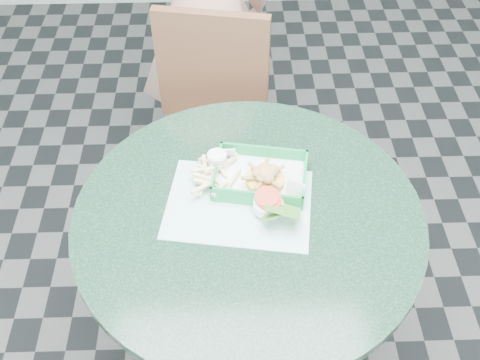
{
  "coord_description": "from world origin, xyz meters",
  "views": [
    {
      "loc": [
        -0.05,
        -0.97,
        1.94
      ],
      "look_at": [
        -0.02,
        0.1,
        0.79
      ],
      "focal_mm": 42.0,
      "sensor_mm": 36.0,
      "label": 1
    }
  ],
  "objects_px": {
    "cafe_table": "(248,254)",
    "food_basket": "(260,183)",
    "diner_person": "(204,2)",
    "crab_sandwich": "(266,179)",
    "sauce_ramekin": "(215,168)",
    "dining_chair": "(214,120)"
  },
  "relations": [
    {
      "from": "cafe_table",
      "to": "food_basket",
      "type": "distance_m",
      "value": 0.22
    },
    {
      "from": "diner_person",
      "to": "crab_sandwich",
      "type": "bearing_deg",
      "value": 82.3
    },
    {
      "from": "crab_sandwich",
      "to": "sauce_ramekin",
      "type": "distance_m",
      "value": 0.15
    },
    {
      "from": "dining_chair",
      "to": "sauce_ramekin",
      "type": "distance_m",
      "value": 0.58
    },
    {
      "from": "food_basket",
      "to": "sauce_ramekin",
      "type": "relative_size",
      "value": 4.46
    },
    {
      "from": "cafe_table",
      "to": "food_basket",
      "type": "xyz_separation_m",
      "value": [
        0.04,
        0.11,
        0.19
      ]
    },
    {
      "from": "diner_person",
      "to": "sauce_ramekin",
      "type": "height_order",
      "value": "diner_person"
    },
    {
      "from": "dining_chair",
      "to": "crab_sandwich",
      "type": "xyz_separation_m",
      "value": [
        0.15,
        -0.56,
        0.27
      ]
    },
    {
      "from": "diner_person",
      "to": "crab_sandwich",
      "type": "height_order",
      "value": "diner_person"
    },
    {
      "from": "dining_chair",
      "to": "crab_sandwich",
      "type": "relative_size",
      "value": 8.63
    },
    {
      "from": "food_basket",
      "to": "crab_sandwich",
      "type": "relative_size",
      "value": 2.36
    },
    {
      "from": "dining_chair",
      "to": "diner_person",
      "type": "xyz_separation_m",
      "value": [
        -0.02,
        0.29,
        0.33
      ]
    },
    {
      "from": "food_basket",
      "to": "crab_sandwich",
      "type": "distance_m",
      "value": 0.04
    },
    {
      "from": "cafe_table",
      "to": "food_basket",
      "type": "relative_size",
      "value": 3.76
    },
    {
      "from": "diner_person",
      "to": "food_basket",
      "type": "distance_m",
      "value": 0.86
    },
    {
      "from": "dining_chair",
      "to": "food_basket",
      "type": "relative_size",
      "value": 3.66
    },
    {
      "from": "dining_chair",
      "to": "sauce_ramekin",
      "type": "height_order",
      "value": "dining_chair"
    },
    {
      "from": "food_basket",
      "to": "sauce_ramekin",
      "type": "xyz_separation_m",
      "value": [
        -0.13,
        0.03,
        0.03
      ]
    },
    {
      "from": "diner_person",
      "to": "food_basket",
      "type": "xyz_separation_m",
      "value": [
        0.16,
        -0.84,
        -0.1
      ]
    },
    {
      "from": "dining_chair",
      "to": "food_basket",
      "type": "height_order",
      "value": "dining_chair"
    },
    {
      "from": "cafe_table",
      "to": "diner_person",
      "type": "relative_size",
      "value": 0.55
    },
    {
      "from": "sauce_ramekin",
      "to": "cafe_table",
      "type": "bearing_deg",
      "value": -57.94
    }
  ]
}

